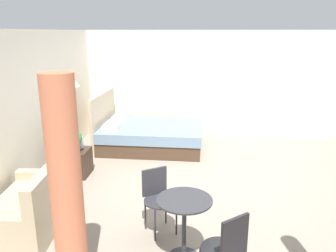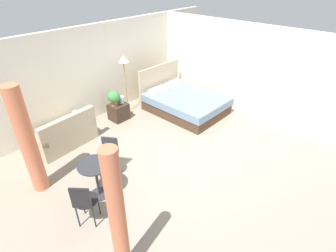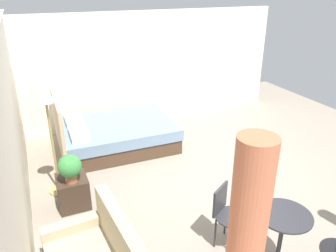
# 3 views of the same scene
# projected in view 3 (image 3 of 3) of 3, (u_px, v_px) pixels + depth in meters

# --- Properties ---
(ground_plane) EXTENTS (8.80, 9.09, 0.02)m
(ground_plane) POSITION_uv_depth(u_px,v_px,m) (215.00, 175.00, 5.77)
(ground_plane) COLOR gray
(wall_back) EXTENTS (8.80, 0.12, 2.51)m
(wall_back) POSITION_uv_depth(u_px,v_px,m) (11.00, 141.00, 4.16)
(wall_back) COLOR silver
(wall_back) RESTS_ON ground
(wall_right) EXTENTS (0.12, 6.09, 2.51)m
(wall_right) POSITION_uv_depth(u_px,v_px,m) (154.00, 67.00, 7.70)
(wall_right) COLOR silver
(wall_right) RESTS_ON ground
(bed) EXTENTS (1.68, 2.23, 1.19)m
(bed) POSITION_uv_depth(u_px,v_px,m) (113.00, 134.00, 6.63)
(bed) COLOR #473323
(bed) RESTS_ON ground
(nightstand) EXTENTS (0.48, 0.44, 0.47)m
(nightstand) POSITION_uv_depth(u_px,v_px,m) (73.00, 192.00, 4.91)
(nightstand) COLOR #38281E
(nightstand) RESTS_ON ground
(potted_plant) EXTENTS (0.33, 0.33, 0.42)m
(potted_plant) POSITION_uv_depth(u_px,v_px,m) (70.00, 167.00, 4.63)
(potted_plant) COLOR #935B3D
(potted_plant) RESTS_ON nightstand
(vase) EXTENTS (0.14, 0.14, 0.20)m
(vase) POSITION_uv_depth(u_px,v_px,m) (71.00, 168.00, 4.88)
(vase) COLOR silver
(vase) RESTS_ON nightstand
(floor_lamp) EXTENTS (0.32, 0.32, 1.70)m
(floor_lamp) POSITION_uv_depth(u_px,v_px,m) (48.00, 113.00, 4.79)
(floor_lamp) COLOR #99844C
(floor_lamp) RESTS_ON ground
(balcony_table) EXTENTS (0.61, 0.61, 0.74)m
(balcony_table) POSITION_uv_depth(u_px,v_px,m) (282.00, 231.00, 3.74)
(balcony_table) COLOR #2D2D33
(balcony_table) RESTS_ON ground
(cafe_chair_near_window) EXTENTS (0.58, 0.58, 0.81)m
(cafe_chair_near_window) POSITION_uv_depth(u_px,v_px,m) (227.00, 211.00, 4.09)
(cafe_chair_near_window) COLOR #2D2D33
(cafe_chair_near_window) RESTS_ON ground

